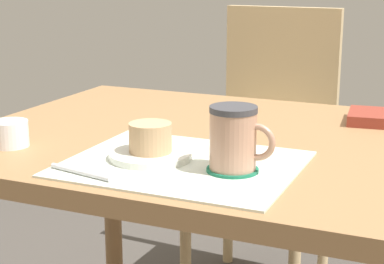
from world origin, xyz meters
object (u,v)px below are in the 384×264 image
at_px(coffee_mug, 235,138).
at_px(sugar_bowl, 10,134).
at_px(wooden_chair, 268,140).
at_px(pastry_plate, 151,155).
at_px(pastry, 150,138).
at_px(dining_table, 235,177).

bearing_deg(coffee_mug, sugar_bowl, -178.20).
height_order(wooden_chair, pastry_plate, wooden_chair).
bearing_deg(pastry, pastry_plate, 0.00).
relative_size(dining_table, pastry_plate, 7.42).
bearing_deg(pastry, dining_table, 67.21).
height_order(dining_table, sugar_bowl, sugar_bowl).
relative_size(dining_table, sugar_bowl, 15.79).
bearing_deg(pastry, wooden_chair, 94.28).
height_order(wooden_chair, sugar_bowl, wooden_chair).
xyz_separation_m(pastry, sugar_bowl, (-0.29, -0.02, -0.02)).
distance_m(pastry_plate, pastry, 0.03).
bearing_deg(pastry_plate, pastry, 0.00).
distance_m(wooden_chair, pastry, 1.01).
relative_size(wooden_chair, sugar_bowl, 13.33).
distance_m(dining_table, pastry, 0.26).
xyz_separation_m(pastry_plate, coffee_mug, (0.16, -0.01, 0.05)).
bearing_deg(dining_table, coffee_mug, -70.96).
distance_m(pastry, sugar_bowl, 0.29).
bearing_deg(pastry_plate, coffee_mug, -3.84).
xyz_separation_m(wooden_chair, pastry, (0.07, -0.98, 0.26)).
distance_m(wooden_chair, coffee_mug, 1.05).
distance_m(pastry, coffee_mug, 0.16).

